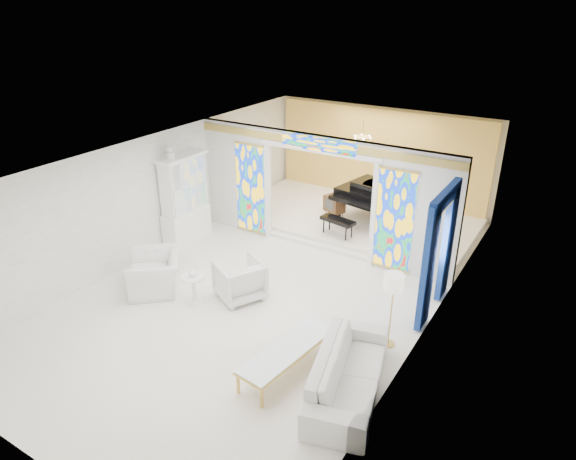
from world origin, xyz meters
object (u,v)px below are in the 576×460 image
Objects in this scene: tv_console at (334,204)px; coffee_table at (287,350)px; china_cabinet at (185,200)px; armchair_right at (239,280)px; sofa at (348,372)px; grand_piano at (379,192)px; armchair_left at (155,273)px.

coffee_table is at bearing -47.26° from tv_console.
china_cabinet reaches higher than armchair_right.
armchair_right is at bearing 51.82° from sofa.
armchair_right is 0.45× the size of coffee_table.
tv_console is (-2.22, 6.14, 0.18)m from coffee_table.
coffee_table is at bearing 83.15° from armchair_right.
armchair_right is 1.43× the size of tv_console.
armchair_right is 0.32× the size of grand_piano.
tv_console is (-0.08, 4.63, 0.17)m from armchair_right.
china_cabinet is 1.05× the size of sofa.
sofa is at bearing -60.43° from grand_piano.
tv_console reaches higher than armchair_left.
china_cabinet is at bearing 163.38° from armchair_left.
armchair_left is at bearing 168.72° from coffee_table.
sofa is at bearing 4.28° from coffee_table.
grand_piano reaches higher than armchair_left.
armchair_right is 4.64m from tv_console.
armchair_left reaches higher than sofa.
sofa is at bearing -38.21° from tv_console.
armchair_right reaches higher than tv_console.
china_cabinet is 4.21m from tv_console.
coffee_table is (5.04, -3.07, -0.75)m from china_cabinet.
china_cabinet is 5.95m from coffee_table.
sofa is 6.92m from tv_console.
armchair_left is at bearing -104.44° from grand_piano.
coffee_table is at bearing -31.31° from china_cabinet.
grand_piano is (-2.29, 6.68, 0.59)m from sofa.
armchair_right is at bearing -89.94° from grand_piano.
china_cabinet is at bearing 49.46° from sofa.
coffee_table is 3.19× the size of tv_console.
armchair_right is 0.37× the size of sofa.
armchair_right is at bearing -28.36° from china_cabinet.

